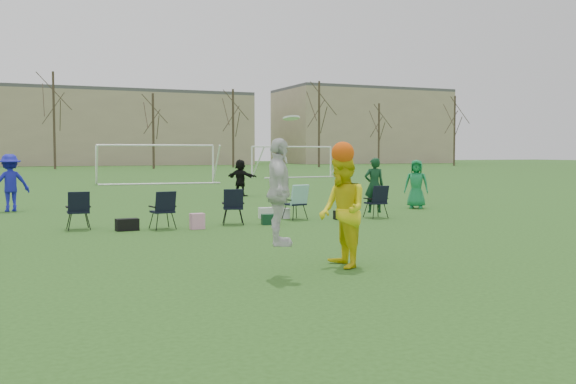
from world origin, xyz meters
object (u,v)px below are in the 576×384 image
fielder_green_far (416,184)px  goal_right (293,153)px  fielder_blue (10,183)px  goal_mid (156,153)px  center_contest (322,203)px  fielder_black (240,178)px

fielder_green_far → goal_right: 28.79m
fielder_blue → goal_mid: size_ratio=0.26×
fielder_blue → center_contest: bearing=97.6°
center_contest → goal_right: 40.32m
fielder_blue → goal_right: goal_right is taller
fielder_black → goal_mid: bearing=-31.5°
fielder_black → goal_right: goal_right is taller
fielder_blue → fielder_green_far: (13.04, -4.17, -0.10)m
fielder_black → goal_right: (10.96, 19.46, 1.10)m
goal_right → center_contest: bearing=-120.7°
fielder_blue → center_contest: size_ratio=0.75×
fielder_blue → fielder_black: 10.30m
fielder_black → goal_mid: (-1.04, 13.46, 1.10)m
goal_mid → goal_right: 13.42m
center_contest → goal_right: bearing=67.3°
goal_right → goal_mid: bearing=-161.4°
fielder_blue → goal_right: 31.23m
fielder_green_far → goal_right: size_ratio=0.23×
fielder_blue → goal_right: bearing=-142.7°
fielder_blue → goal_mid: bearing=-127.3°
fielder_green_far → fielder_blue: bearing=-160.0°
fielder_blue → goal_mid: goal_mid is taller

